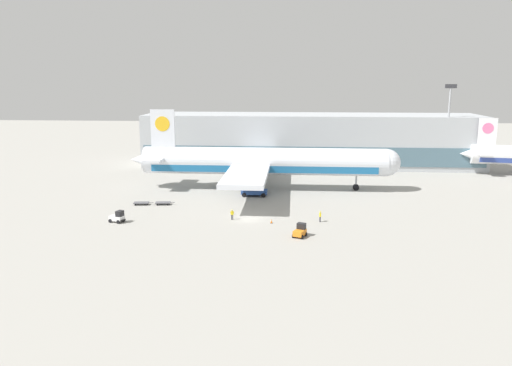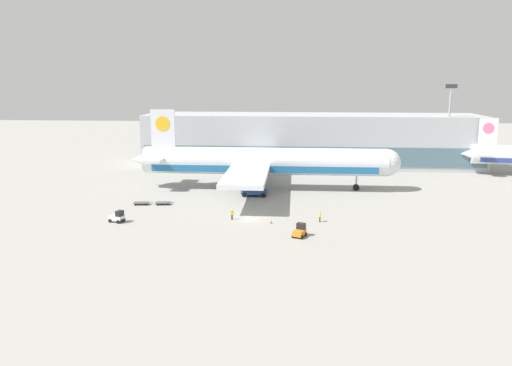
{
  "view_description": "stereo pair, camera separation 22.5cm",
  "coord_description": "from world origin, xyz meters",
  "px_view_note": "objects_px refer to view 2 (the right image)",
  "views": [
    {
      "loc": [
        7.34,
        -81.58,
        23.22
      ],
      "look_at": [
        0.31,
        10.79,
        4.0
      ],
      "focal_mm": 35.0,
      "sensor_mm": 36.0,
      "label": 1
    },
    {
      "loc": [
        7.56,
        -81.56,
        23.22
      ],
      "look_at": [
        0.31,
        10.79,
        4.0
      ],
      "focal_mm": 35.0,
      "sensor_mm": 36.0,
      "label": 2
    }
  ],
  "objects_px": {
    "baggage_tug_mid": "(117,217)",
    "baggage_dolly_lead": "(141,203)",
    "baggage_dolly_second": "(163,203)",
    "ground_crew_far": "(232,214)",
    "ground_crew_near": "(320,216)",
    "light_mast": "(449,121)",
    "scissor_lift_loader": "(254,187)",
    "baggage_tug_foreground": "(300,231)",
    "airplane_main": "(260,162)",
    "traffic_cone_near": "(271,221)"
  },
  "relations": [
    {
      "from": "baggage_tug_foreground",
      "to": "baggage_dolly_second",
      "type": "distance_m",
      "value": 31.26
    },
    {
      "from": "ground_crew_far",
      "to": "baggage_tug_foreground",
      "type": "bearing_deg",
      "value": 133.52
    },
    {
      "from": "scissor_lift_loader",
      "to": "baggage_dolly_lead",
      "type": "bearing_deg",
      "value": -156.14
    },
    {
      "from": "baggage_dolly_second",
      "to": "baggage_tug_foreground",
      "type": "bearing_deg",
      "value": -41.66
    },
    {
      "from": "baggage_dolly_second",
      "to": "traffic_cone_near",
      "type": "distance_m",
      "value": 23.71
    },
    {
      "from": "baggage_tug_foreground",
      "to": "baggage_tug_mid",
      "type": "relative_size",
      "value": 1.01
    },
    {
      "from": "light_mast",
      "to": "baggage_tug_foreground",
      "type": "distance_m",
      "value": 69.72
    },
    {
      "from": "baggage_dolly_second",
      "to": "ground_crew_near",
      "type": "height_order",
      "value": "ground_crew_near"
    },
    {
      "from": "baggage_tug_foreground",
      "to": "baggage_tug_mid",
      "type": "height_order",
      "value": "same"
    },
    {
      "from": "light_mast",
      "to": "scissor_lift_loader",
      "type": "relative_size",
      "value": 4.25
    },
    {
      "from": "light_mast",
      "to": "ground_crew_near",
      "type": "bearing_deg",
      "value": -124.91
    },
    {
      "from": "light_mast",
      "to": "scissor_lift_loader",
      "type": "bearing_deg",
      "value": -146.64
    },
    {
      "from": "baggage_tug_mid",
      "to": "baggage_dolly_lead",
      "type": "bearing_deg",
      "value": 105.85
    },
    {
      "from": "light_mast",
      "to": "scissor_lift_loader",
      "type": "xyz_separation_m",
      "value": [
        -46.75,
        -30.78,
        -11.0
      ]
    },
    {
      "from": "scissor_lift_loader",
      "to": "traffic_cone_near",
      "type": "height_order",
      "value": "scissor_lift_loader"
    },
    {
      "from": "ground_crew_near",
      "to": "baggage_tug_mid",
      "type": "bearing_deg",
      "value": -98.07
    },
    {
      "from": "baggage_dolly_lead",
      "to": "baggage_tug_foreground",
      "type": "bearing_deg",
      "value": -37.27
    },
    {
      "from": "ground_crew_near",
      "to": "ground_crew_far",
      "type": "relative_size",
      "value": 1.04
    },
    {
      "from": "scissor_lift_loader",
      "to": "traffic_cone_near",
      "type": "distance_m",
      "value": 20.27
    },
    {
      "from": "scissor_lift_loader",
      "to": "airplane_main",
      "type": "bearing_deg",
      "value": 83.1
    },
    {
      "from": "baggage_dolly_lead",
      "to": "baggage_dolly_second",
      "type": "relative_size",
      "value": 1.0
    },
    {
      "from": "baggage_dolly_second",
      "to": "traffic_cone_near",
      "type": "relative_size",
      "value": 5.26
    },
    {
      "from": "baggage_dolly_second",
      "to": "ground_crew_far",
      "type": "relative_size",
      "value": 2.13
    },
    {
      "from": "baggage_dolly_second",
      "to": "traffic_cone_near",
      "type": "height_order",
      "value": "traffic_cone_near"
    },
    {
      "from": "airplane_main",
      "to": "baggage_dolly_second",
      "type": "xyz_separation_m",
      "value": [
        -17.44,
        -15.47,
        -5.45
      ]
    },
    {
      "from": "scissor_lift_loader",
      "to": "baggage_tug_foreground",
      "type": "distance_m",
      "value": 28.14
    },
    {
      "from": "ground_crew_near",
      "to": "ground_crew_far",
      "type": "height_order",
      "value": "ground_crew_near"
    },
    {
      "from": "baggage_dolly_lead",
      "to": "ground_crew_far",
      "type": "distance_m",
      "value": 20.45
    },
    {
      "from": "ground_crew_near",
      "to": "baggage_dolly_second",
      "type": "bearing_deg",
      "value": -120.8
    },
    {
      "from": "ground_crew_far",
      "to": "traffic_cone_near",
      "type": "xyz_separation_m",
      "value": [
        6.72,
        -1.59,
        -0.69
      ]
    },
    {
      "from": "baggage_tug_foreground",
      "to": "baggage_dolly_lead",
      "type": "distance_m",
      "value": 34.48
    },
    {
      "from": "baggage_tug_foreground",
      "to": "ground_crew_far",
      "type": "xyz_separation_m",
      "value": [
        -11.37,
        8.49,
        0.17
      ]
    },
    {
      "from": "baggage_dolly_lead",
      "to": "traffic_cone_near",
      "type": "relative_size",
      "value": 5.26
    },
    {
      "from": "light_mast",
      "to": "airplane_main",
      "type": "xyz_separation_m",
      "value": [
        -45.98,
        -24.18,
        -7.05
      ]
    },
    {
      "from": "scissor_lift_loader",
      "to": "ground_crew_far",
      "type": "distance_m",
      "value": 18.3
    },
    {
      "from": "scissor_lift_loader",
      "to": "baggage_tug_mid",
      "type": "height_order",
      "value": "scissor_lift_loader"
    },
    {
      "from": "light_mast",
      "to": "ground_crew_near",
      "type": "relative_size",
      "value": 12.01
    },
    {
      "from": "baggage_tug_foreground",
      "to": "ground_crew_near",
      "type": "relative_size",
      "value": 1.51
    },
    {
      "from": "baggage_tug_foreground",
      "to": "baggage_dolly_second",
      "type": "height_order",
      "value": "baggage_tug_foreground"
    },
    {
      "from": "baggage_tug_mid",
      "to": "ground_crew_near",
      "type": "distance_m",
      "value": 33.67
    },
    {
      "from": "light_mast",
      "to": "baggage_dolly_second",
      "type": "xyz_separation_m",
      "value": [
        -63.42,
        -39.65,
        -12.5
      ]
    },
    {
      "from": "baggage_tug_foreground",
      "to": "traffic_cone_near",
      "type": "xyz_separation_m",
      "value": [
        -4.65,
        6.9,
        -0.53
      ]
    },
    {
      "from": "baggage_dolly_second",
      "to": "traffic_cone_near",
      "type": "bearing_deg",
      "value": -34.29
    },
    {
      "from": "airplane_main",
      "to": "ground_crew_near",
      "type": "height_order",
      "value": "airplane_main"
    },
    {
      "from": "light_mast",
      "to": "baggage_tug_mid",
      "type": "relative_size",
      "value": 8.06
    },
    {
      "from": "airplane_main",
      "to": "baggage_dolly_second",
      "type": "distance_m",
      "value": 23.94
    },
    {
      "from": "baggage_tug_mid",
      "to": "ground_crew_far",
      "type": "height_order",
      "value": "baggage_tug_mid"
    },
    {
      "from": "scissor_lift_loader",
      "to": "traffic_cone_near",
      "type": "bearing_deg",
      "value": -77.63
    },
    {
      "from": "light_mast",
      "to": "baggage_tug_mid",
      "type": "xyz_separation_m",
      "value": [
        -67.85,
        -51.88,
        -12.02
      ]
    },
    {
      "from": "scissor_lift_loader",
      "to": "baggage_dolly_lead",
      "type": "relative_size",
      "value": 1.38
    }
  ]
}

